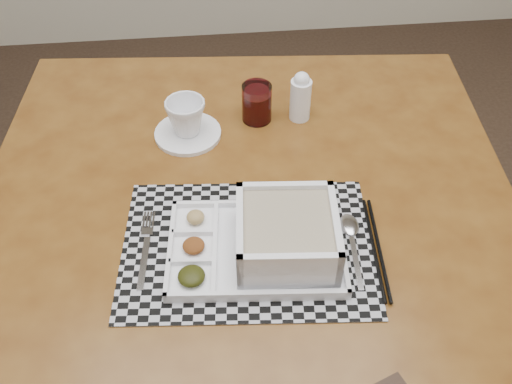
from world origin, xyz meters
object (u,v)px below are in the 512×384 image
Objects in this scene: serving_tray at (277,239)px; creamer_bottle at (301,97)px; dining_table at (248,233)px; juice_glass at (257,104)px; cup at (186,117)px.

creamer_bottle is at bearing 75.15° from serving_tray.
juice_glass reaches higher than dining_table.
serving_tray is 0.41m from creamer_bottle.
serving_tray is 0.39m from cup.
cup is 0.17m from juice_glass.
dining_table is 9.57× the size of creamer_bottle.
dining_table is 0.30m from juice_glass.
creamer_bottle is (0.26, 0.04, 0.01)m from cup.
serving_tray reaches higher than dining_table.
juice_glass is (0.01, 0.40, 0.00)m from serving_tray.
serving_tray reaches higher than cup.
cup is (-0.16, 0.36, 0.01)m from serving_tray.
creamer_bottle reaches higher than cup.
juice_glass is at bearing 80.25° from dining_table.
creamer_bottle is (0.10, -0.00, 0.02)m from juice_glass.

